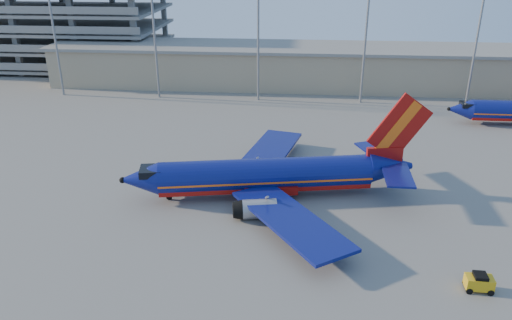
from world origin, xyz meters
name	(u,v)px	position (x,y,z in m)	size (l,w,h in m)	color
ground	(268,216)	(0.00, 0.00, 0.00)	(220.00, 220.00, 0.00)	slate
terminal_building	(332,66)	(10.00, 58.00, 4.32)	(122.00, 16.00, 8.50)	gray
parking_garage	(41,17)	(-62.00, 74.05, 11.73)	(62.00, 32.00, 21.40)	slate
light_mast_row	(313,8)	(5.00, 46.00, 17.55)	(101.60, 1.60, 28.65)	gray
aircraft_main	(273,175)	(0.22, 5.14, 2.68)	(36.73, 35.02, 12.53)	navy
baggage_tug	(479,282)	(19.47, -11.58, 0.89)	(2.42, 1.51, 1.71)	gold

